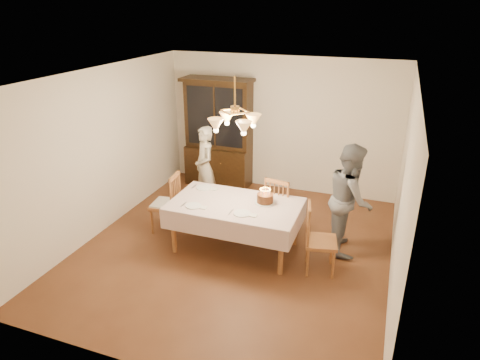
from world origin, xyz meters
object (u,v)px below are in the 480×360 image
at_px(chair_far_side, 280,209).
at_px(elderly_woman, 205,167).
at_px(dining_table, 235,208).
at_px(birthday_cake, 265,199).
at_px(china_hutch, 219,135).

height_order(chair_far_side, elderly_woman, elderly_woman).
distance_m(dining_table, chair_far_side, 0.88).
bearing_deg(birthday_cake, china_hutch, 127.61).
height_order(elderly_woman, birthday_cake, elderly_woman).
xyz_separation_m(dining_table, elderly_woman, (-1.06, 1.25, 0.06)).
distance_m(dining_table, birthday_cake, 0.46).
height_order(dining_table, elderly_woman, elderly_woman).
xyz_separation_m(dining_table, birthday_cake, (0.41, 0.16, 0.15)).
bearing_deg(chair_far_side, dining_table, -127.20).
relative_size(chair_far_side, birthday_cake, 3.33).
bearing_deg(china_hutch, birthday_cake, -52.39).
relative_size(dining_table, elderly_woman, 1.28).
bearing_deg(birthday_cake, dining_table, -158.39).
height_order(dining_table, birthday_cake, birthday_cake).
distance_m(china_hutch, birthday_cake, 2.65).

